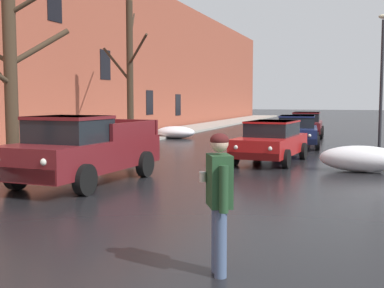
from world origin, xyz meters
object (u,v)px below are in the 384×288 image
Objects in this scene: bare_tree_second_along_sidewalk at (12,77)px; sedan_red_parked_kerbside_close at (271,140)px; street_lamp_post at (382,74)px; bare_tree_mid_block at (130,72)px; sedan_maroon_parked_far_down_block at (306,124)px; pickup_truck_maroon_approaching_near_lane at (83,149)px; pedestrian_with_coffee at (219,192)px; sedan_darkblue_parked_kerbside_mid at (297,130)px.

sedan_red_parked_kerbside_close is at bearing 33.66° from bare_tree_second_along_sidewalk.
bare_tree_mid_block is at bearing -162.75° from street_lamp_post.
bare_tree_mid_block is 11.32m from sedan_maroon_parked_far_down_block.
pickup_truck_maroon_approaching_near_lane reaches higher than sedan_red_parked_kerbside_close.
bare_tree_mid_block is 3.71× the size of pedestrian_with_coffee.
bare_tree_mid_block is at bearing 90.25° from bare_tree_second_along_sidewalk.
pickup_truck_maroon_approaching_near_lane is at bearing -22.32° from bare_tree_second_along_sidewalk.
sedan_red_parked_kerbside_close is 8.08m from street_lamp_post.
bare_tree_mid_block is 1.47× the size of sedan_maroon_parked_far_down_block.
sedan_darkblue_parked_kerbside_mid is (0.14, 5.87, 0.00)m from sedan_red_parked_kerbside_close.
sedan_maroon_parked_far_down_block is (-0.09, 11.94, 0.00)m from sedan_red_parked_kerbside_close.
pickup_truck_maroon_approaching_near_lane is at bearing -122.51° from sedan_red_parked_kerbside_close.
pedestrian_with_coffee is at bearing -97.46° from street_lamp_post.
street_lamp_post reaches higher than pickup_truck_maroon_approaching_near_lane.
sedan_maroon_parked_far_down_block is at bearing 50.92° from bare_tree_mid_block.
bare_tree_second_along_sidewalk is 18.10m from sedan_maroon_parked_far_down_block.
pedestrian_with_coffee is at bearing -38.49° from bare_tree_second_along_sidewalk.
sedan_maroon_parked_far_down_block is 0.76× the size of street_lamp_post.
street_lamp_post is (10.73, 3.33, -0.08)m from bare_tree_mid_block.
bare_tree_mid_block reaches higher than sedan_maroon_parked_far_down_block.
bare_tree_second_along_sidewalk is 1.28× the size of sedan_red_parked_kerbside_close.
bare_tree_mid_block is 10.21m from pickup_truck_maroon_approaching_near_lane.
bare_tree_second_along_sidewalk is 8.66m from sedan_red_parked_kerbside_close.
bare_tree_second_along_sidewalk is at bearing 141.51° from pedestrian_with_coffee.
pickup_truck_maroon_approaching_near_lane is at bearing -101.73° from sedan_maroon_parked_far_down_block.
sedan_maroon_parked_far_down_block is at bearing 92.15° from sedan_darkblue_parked_kerbside_mid.
bare_tree_second_along_sidewalk reaches higher than sedan_red_parked_kerbside_close.
bare_tree_mid_block reaches higher than pedestrian_with_coffee.
bare_tree_mid_block is (-0.03, 8.05, 0.56)m from bare_tree_second_along_sidewalk.
sedan_red_parked_kerbside_close is at bearing -25.74° from bare_tree_mid_block.
bare_tree_mid_block is 1.30× the size of pickup_truck_maroon_approaching_near_lane.
pedestrian_with_coffee is (1.20, -17.16, 0.28)m from sedan_darkblue_parked_kerbside_mid.
sedan_maroon_parked_far_down_block is 23.27m from pedestrian_with_coffee.
pickup_truck_maroon_approaching_near_lane is at bearing -70.98° from bare_tree_mid_block.
bare_tree_mid_block is 1.43× the size of sedan_darkblue_parked_kerbside_mid.
pickup_truck_maroon_approaching_near_lane is at bearing 134.06° from pedestrian_with_coffee.
sedan_darkblue_parked_kerbside_mid is 1.02× the size of sedan_maroon_parked_far_down_block.
bare_tree_second_along_sidewalk is at bearing -124.13° from sedan_darkblue_parked_kerbside_mid.
sedan_red_parked_kerbside_close and sedan_maroon_parked_far_down_block have the same top height.
bare_tree_mid_block is 11.24m from street_lamp_post.
bare_tree_second_along_sidewalk is 10.80m from pedestrian_with_coffee.
pickup_truck_maroon_approaching_near_lane is 2.85× the size of pedestrian_with_coffee.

